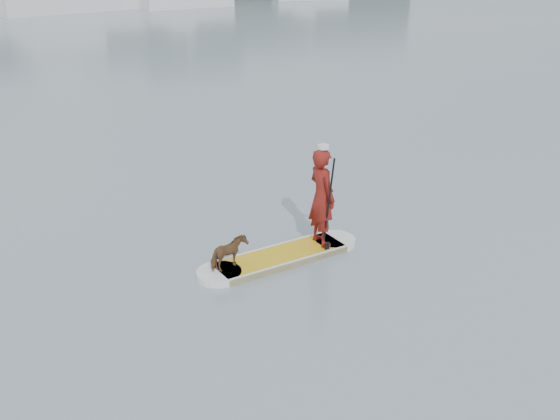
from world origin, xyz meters
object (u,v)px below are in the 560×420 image
paddler (322,197)px  paddleboard (280,257)px  dog (229,253)px  sailboat_d (5,5)px

paddler → paddleboard: bearing=92.3°
paddler → dog: 2.06m
paddleboard → sailboat_d: sailboat_d is taller
dog → paddleboard: bearing=-104.0°
paddleboard → sailboat_d: size_ratio=0.29×
sailboat_d → paddleboard: bearing=-81.4°
paddleboard → paddler: (0.91, 0.03, 1.00)m
paddleboard → sailboat_d: (1.85, 48.49, 0.75)m
paddleboard → paddler: 1.35m
paddleboard → dog: size_ratio=4.78×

